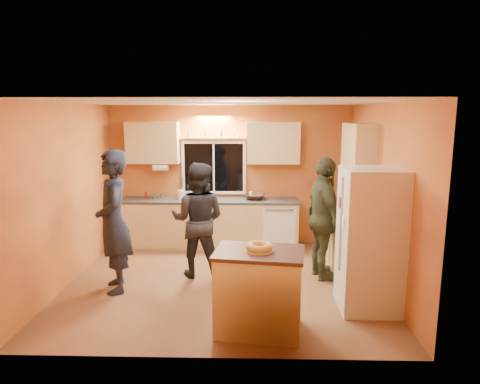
{
  "coord_description": "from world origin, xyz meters",
  "views": [
    {
      "loc": [
        0.4,
        -5.97,
        2.46
      ],
      "look_at": [
        0.23,
        0.4,
        1.28
      ],
      "focal_mm": 32.0,
      "sensor_mm": 36.0,
      "label": 1
    }
  ],
  "objects_px": {
    "refrigerator": "(370,240)",
    "person_center": "(198,220)",
    "person_left": "(114,222)",
    "island": "(259,291)",
    "person_right": "(324,219)"
  },
  "relations": [
    {
      "from": "person_left",
      "to": "person_right",
      "type": "relative_size",
      "value": 1.08
    },
    {
      "from": "island",
      "to": "person_center",
      "type": "height_order",
      "value": "person_center"
    },
    {
      "from": "person_left",
      "to": "person_center",
      "type": "height_order",
      "value": "person_left"
    },
    {
      "from": "island",
      "to": "person_center",
      "type": "distance_m",
      "value": 1.96
    },
    {
      "from": "island",
      "to": "person_left",
      "type": "relative_size",
      "value": 0.54
    },
    {
      "from": "person_center",
      "to": "person_left",
      "type": "bearing_deg",
      "value": 35.69
    },
    {
      "from": "refrigerator",
      "to": "island",
      "type": "distance_m",
      "value": 1.58
    },
    {
      "from": "island",
      "to": "person_right",
      "type": "relative_size",
      "value": 0.58
    },
    {
      "from": "person_center",
      "to": "person_right",
      "type": "bearing_deg",
      "value": -174.59
    },
    {
      "from": "refrigerator",
      "to": "person_center",
      "type": "relative_size",
      "value": 1.04
    },
    {
      "from": "person_left",
      "to": "person_right",
      "type": "bearing_deg",
      "value": 79.25
    },
    {
      "from": "refrigerator",
      "to": "person_left",
      "type": "relative_size",
      "value": 0.91
    },
    {
      "from": "person_left",
      "to": "island",
      "type": "bearing_deg",
      "value": 40.06
    },
    {
      "from": "refrigerator",
      "to": "person_center",
      "type": "height_order",
      "value": "refrigerator"
    },
    {
      "from": "person_left",
      "to": "person_center",
      "type": "relative_size",
      "value": 1.14
    }
  ]
}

